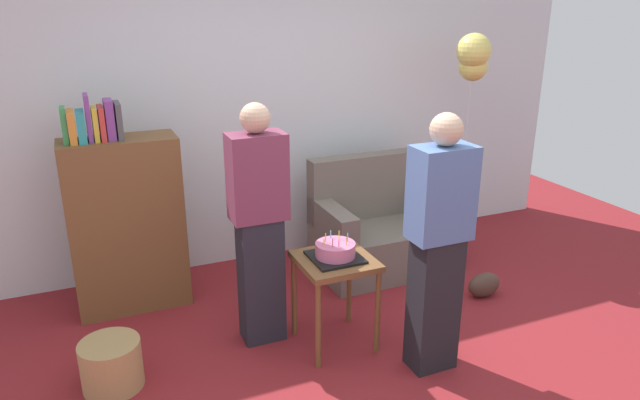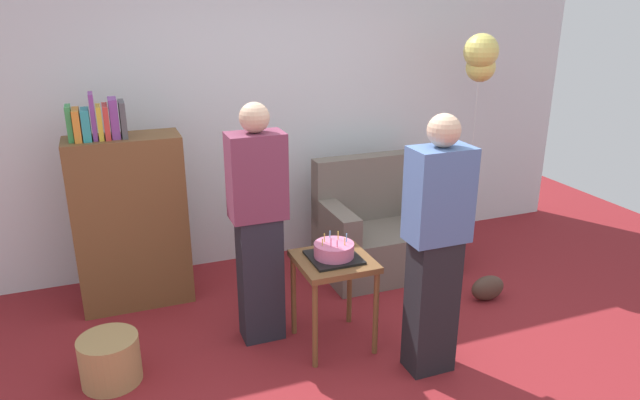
{
  "view_description": "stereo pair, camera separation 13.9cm",
  "coord_description": "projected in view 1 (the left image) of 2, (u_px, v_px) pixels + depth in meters",
  "views": [
    {
      "loc": [
        -1.5,
        -2.64,
        2.22
      ],
      "look_at": [
        -0.07,
        0.69,
        0.95
      ],
      "focal_mm": 32.36,
      "sensor_mm": 36.0,
      "label": 1
    },
    {
      "loc": [
        -1.38,
        -2.69,
        2.22
      ],
      "look_at": [
        -0.07,
        0.69,
        0.95
      ],
      "focal_mm": 32.36,
      "sensor_mm": 36.0,
      "label": 2
    }
  ],
  "objects": [
    {
      "name": "balloon_bunch",
      "position": [
        474.0,
        57.0,
        4.79
      ],
      "size": [
        0.3,
        0.3,
        1.96
      ],
      "color": "silver",
      "rests_on": "ground_plane"
    },
    {
      "name": "wall_back",
      "position": [
        265.0,
        106.0,
        4.91
      ],
      "size": [
        6.0,
        0.1,
        2.7
      ],
      "primitive_type": "cube",
      "color": "silver",
      "rests_on": "ground_plane"
    },
    {
      "name": "person_blowing_candles",
      "position": [
        259.0,
        225.0,
        3.73
      ],
      "size": [
        0.36,
        0.22,
        1.63
      ],
      "rotation": [
        0.0,
        0.0,
        -0.15
      ],
      "color": "#23232D",
      "rests_on": "ground_plane"
    },
    {
      "name": "person_holding_cake",
      "position": [
        438.0,
        245.0,
        3.43
      ],
      "size": [
        0.36,
        0.22,
        1.63
      ],
      "rotation": [
        0.0,
        0.0,
        3.2
      ],
      "color": "black",
      "rests_on": "ground_plane"
    },
    {
      "name": "ground_plane",
      "position": [
        374.0,
        376.0,
        3.58
      ],
      "size": [
        8.0,
        8.0,
        0.0
      ],
      "primitive_type": "plane",
      "color": "maroon"
    },
    {
      "name": "handbag",
      "position": [
        484.0,
        285.0,
        4.51
      ],
      "size": [
        0.28,
        0.14,
        0.2
      ],
      "primitive_type": "ellipsoid",
      "color": "#473328",
      "rests_on": "ground_plane"
    },
    {
      "name": "wicker_basket",
      "position": [
        111.0,
        365.0,
        3.45
      ],
      "size": [
        0.36,
        0.36,
        0.3
      ],
      "primitive_type": "cylinder",
      "color": "#A88451",
      "rests_on": "ground_plane"
    },
    {
      "name": "side_table",
      "position": [
        335.0,
        272.0,
        3.77
      ],
      "size": [
        0.48,
        0.48,
        0.63
      ],
      "color": "brown",
      "rests_on": "ground_plane"
    },
    {
      "name": "couch",
      "position": [
        379.0,
        230.0,
        4.95
      ],
      "size": [
        1.1,
        0.7,
        0.96
      ],
      "color": "#6B6056",
      "rests_on": "ground_plane"
    },
    {
      "name": "birthday_cake",
      "position": [
        335.0,
        251.0,
        3.72
      ],
      "size": [
        0.32,
        0.32,
        0.16
      ],
      "color": "black",
      "rests_on": "side_table"
    },
    {
      "name": "bookshelf",
      "position": [
        126.0,
        221.0,
        4.21
      ],
      "size": [
        0.8,
        0.36,
        1.62
      ],
      "color": "brown",
      "rests_on": "ground_plane"
    }
  ]
}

